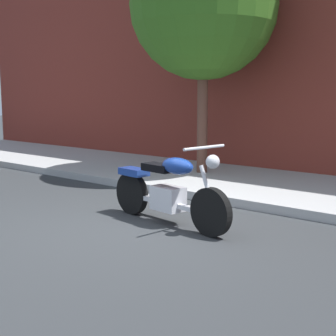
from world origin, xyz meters
name	(u,v)px	position (x,y,z in m)	size (l,w,h in m)	color
ground_plane	(139,227)	(0.00, 0.00, 0.00)	(60.00, 60.00, 0.00)	#303335
sidewalk	(262,186)	(0.00, 3.28, 0.07)	(21.82, 3.05, 0.14)	#A8A8A8
motorcycle	(168,190)	(0.20, 0.36, 0.46)	(2.15, 0.72, 1.11)	black
street_tree	(204,6)	(-1.50, 3.49, 3.42)	(2.89, 2.89, 4.88)	brown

